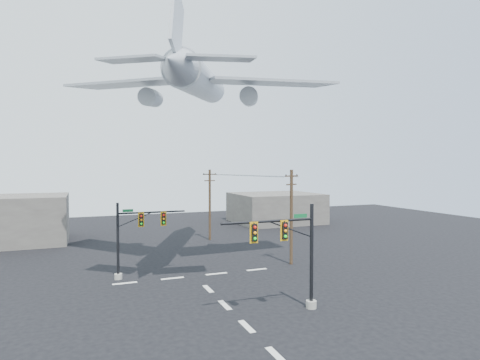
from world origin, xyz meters
name	(u,v)px	position (x,y,z in m)	size (l,w,h in m)	color
ground	(247,326)	(0.00, 0.00, 0.00)	(120.00, 120.00, 0.00)	black
lane_markings	(219,299)	(0.00, 5.33, 0.01)	(14.00, 21.20, 0.01)	silver
signal_mast_near	(294,254)	(3.92, 1.25, 3.85)	(6.90, 0.79, 7.17)	#99978B
signal_mast_far	(133,238)	(-5.14, 13.41, 3.54)	(6.18, 0.73, 6.61)	#99978B
utility_pole_a	(291,215)	(10.03, 12.68, 4.91)	(1.79, 0.80, 9.39)	#46331E
utility_pole_b	(210,203)	(6.40, 28.17, 4.86)	(1.88, 0.31, 9.29)	#46331E
power_lines	(245,175)	(8.22, 20.43, 8.66)	(5.33, 15.50, 0.03)	black
airliner	(200,82)	(1.91, 16.85, 18.12)	(25.06, 27.46, 7.52)	#A6ACB2
building_right	(276,208)	(22.00, 40.00, 2.50)	(14.00, 12.00, 5.00)	#66625A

